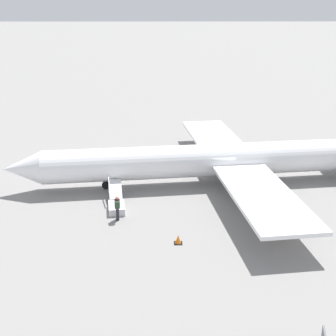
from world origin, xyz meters
name	(u,v)px	position (x,y,z in m)	size (l,w,h in m)	color
ground_plane	(217,183)	(0.00, 0.00, 0.00)	(600.00, 600.00, 0.00)	gray
airplane_main	(230,159)	(-0.96, -0.12, 1.99)	(33.26, 25.62, 6.69)	white
boarding_stairs	(116,204)	(7.59, 4.81, 0.37)	(1.53, 4.11, 1.67)	silver
passenger	(117,206)	(7.33, 6.58, 1.00)	(0.36, 0.55, 1.74)	#23232D
traffic_cone_near_stairs	(178,240)	(3.40, 9.81, 0.25)	(0.50, 0.50, 0.55)	black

